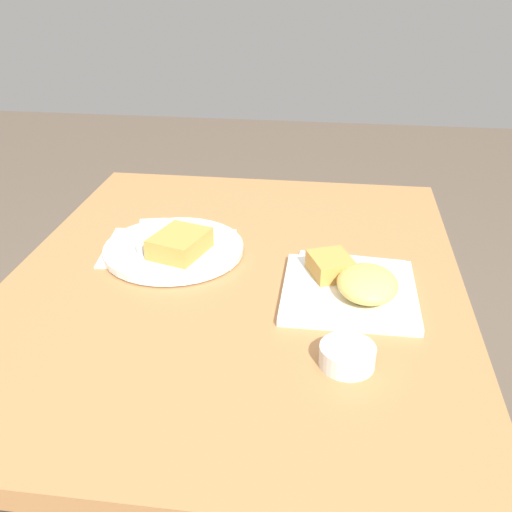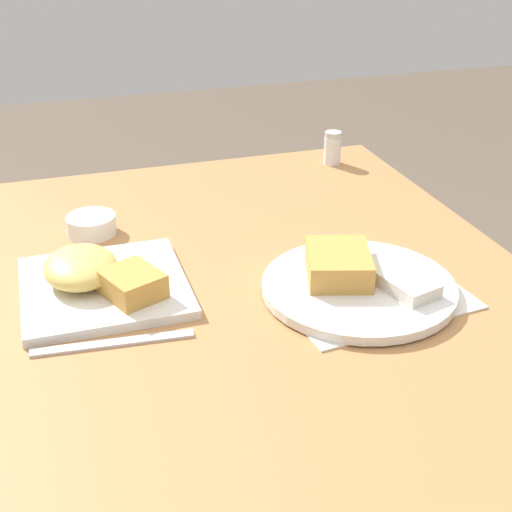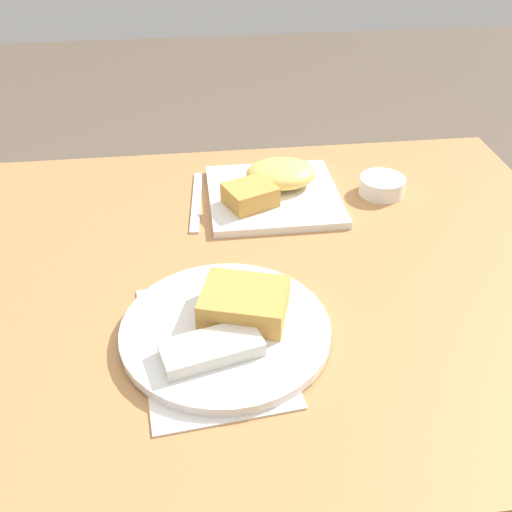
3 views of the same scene
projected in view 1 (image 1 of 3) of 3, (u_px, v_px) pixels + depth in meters
name	position (u px, v px, depth m)	size (l,w,h in m)	color
dining_table	(235.00, 315.00, 1.17)	(1.06, 0.85, 0.76)	#B27A47
menu_card	(170.00, 248.00, 1.23)	(0.21, 0.28, 0.00)	silver
plate_square_near	(353.00, 285.00, 1.06)	(0.24, 0.24, 0.06)	white
plate_oval_far	(173.00, 246.00, 1.20)	(0.28, 0.28, 0.05)	white
sauce_ramekin	(347.00, 355.00, 0.88)	(0.08, 0.08, 0.03)	white
butter_knife	(352.00, 258.00, 1.19)	(0.03, 0.21, 0.00)	silver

